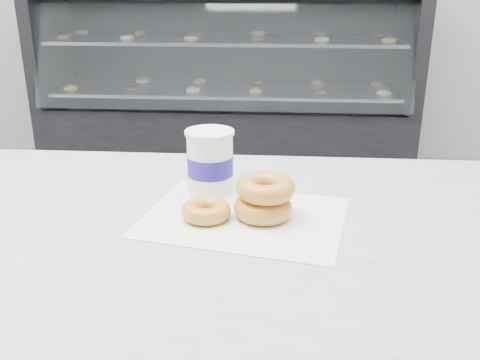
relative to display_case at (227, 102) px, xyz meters
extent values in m
cube|color=silver|center=(0.00, -2.72, 0.39)|extent=(3.06, 0.76, 0.04)
cube|color=black|center=(0.00, -0.02, -0.24)|extent=(2.40, 0.70, 0.50)
cube|color=black|center=(0.00, 0.30, 0.38)|extent=(2.40, 0.06, 0.75)
cube|color=black|center=(-1.16, -0.02, 0.38)|extent=(0.08, 0.70, 0.75)
cube|color=black|center=(1.16, -0.02, 0.38)|extent=(0.08, 0.70, 0.75)
cube|color=white|center=(0.00, -0.33, 0.38)|extent=(2.28, 0.16, 0.70)
cube|color=silver|center=(0.00, -0.02, 0.09)|extent=(2.20, 0.55, 0.02)
cube|color=silver|center=(0.00, -0.02, 0.41)|extent=(2.20, 0.55, 0.02)
cube|color=white|center=(0.30, -2.68, 0.41)|extent=(0.38, 0.32, 0.00)
torus|color=gold|center=(0.24, -2.70, 0.43)|extent=(0.10, 0.10, 0.03)
torus|color=gold|center=(0.33, -2.68, 0.43)|extent=(0.10, 0.10, 0.04)
torus|color=gold|center=(0.34, -2.68, 0.46)|extent=(0.13, 0.13, 0.04)
cylinder|color=white|center=(0.23, -2.57, 0.47)|extent=(0.11, 0.11, 0.12)
cylinder|color=white|center=(0.23, -2.57, 0.53)|extent=(0.09, 0.09, 0.01)
cylinder|color=navy|center=(0.23, -2.57, 0.47)|extent=(0.11, 0.11, 0.04)
camera|label=1|loc=(0.36, -3.52, 0.80)|focal=40.00mm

